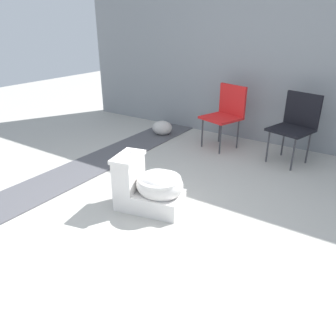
{
  "coord_description": "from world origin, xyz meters",
  "views": [
    {
      "loc": [
        1.52,
        -1.88,
        1.62
      ],
      "look_at": [
        -0.09,
        0.54,
        0.3
      ],
      "focal_mm": 35.0,
      "sensor_mm": 36.0,
      "label": 1
    }
  ],
  "objects_px": {
    "folding_chair_left": "(227,110)",
    "folding_chair_middle": "(296,121)",
    "toilet": "(150,187)",
    "boulder_near": "(162,128)"
  },
  "relations": [
    {
      "from": "folding_chair_left",
      "to": "folding_chair_middle",
      "type": "relative_size",
      "value": 1.0
    },
    {
      "from": "toilet",
      "to": "boulder_near",
      "type": "relative_size",
      "value": 2.29
    },
    {
      "from": "folding_chair_left",
      "to": "folding_chair_middle",
      "type": "height_order",
      "value": "same"
    },
    {
      "from": "folding_chair_middle",
      "to": "boulder_near",
      "type": "xyz_separation_m",
      "value": [
        -1.92,
        -0.06,
        -0.4
      ]
    },
    {
      "from": "folding_chair_left",
      "to": "boulder_near",
      "type": "height_order",
      "value": "folding_chair_left"
    },
    {
      "from": "folding_chair_middle",
      "to": "boulder_near",
      "type": "distance_m",
      "value": 1.96
    },
    {
      "from": "boulder_near",
      "to": "folding_chair_middle",
      "type": "bearing_deg",
      "value": 1.81
    },
    {
      "from": "folding_chair_left",
      "to": "folding_chair_middle",
      "type": "distance_m",
      "value": 0.92
    },
    {
      "from": "toilet",
      "to": "boulder_near",
      "type": "height_order",
      "value": "toilet"
    },
    {
      "from": "folding_chair_middle",
      "to": "toilet",
      "type": "bearing_deg",
      "value": -6.15
    }
  ]
}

